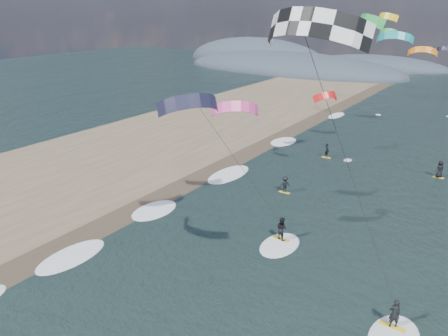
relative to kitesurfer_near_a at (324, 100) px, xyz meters
The scene contains 8 objects.
sand_strip 34.58m from the kitesurfer_near_a, behind, with size 26.00×240.00×0.00m, color brown.
wet_sand_strip 24.09m from the kitesurfer_near_a, behind, with size 3.00×240.00×0.00m, color #382D23.
coastal_hills 114.83m from the kitesurfer_near_a, 117.41° to the left, with size 80.00×41.00×15.00m.
kitesurfer_near_a is the anchor object (origin of this frame).
kitesurfer_near_b 11.95m from the kitesurfer_near_a, 146.93° to the left, with size 6.94×9.46×12.67m.
far_kitesurfers 29.27m from the kitesurfer_near_a, 103.46° to the left, with size 13.34×13.83×1.86m.
bg_kite_field 44.10m from the kitesurfer_near_a, 100.50° to the left, with size 14.01×73.00×9.73m.
shoreline_surf 24.27m from the kitesurfer_near_a, 156.26° to the left, with size 2.40×79.40×0.11m.
Camera 1 is at (14.32, -10.25, 17.18)m, focal length 35.00 mm.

